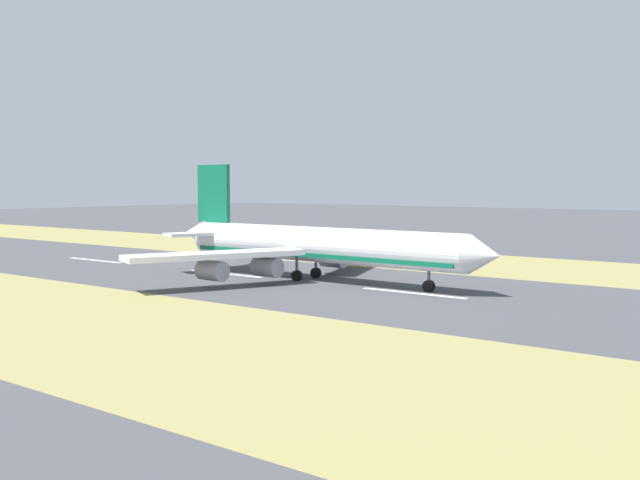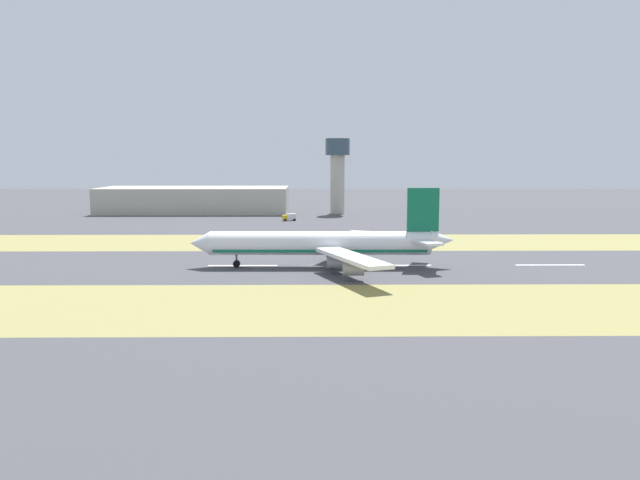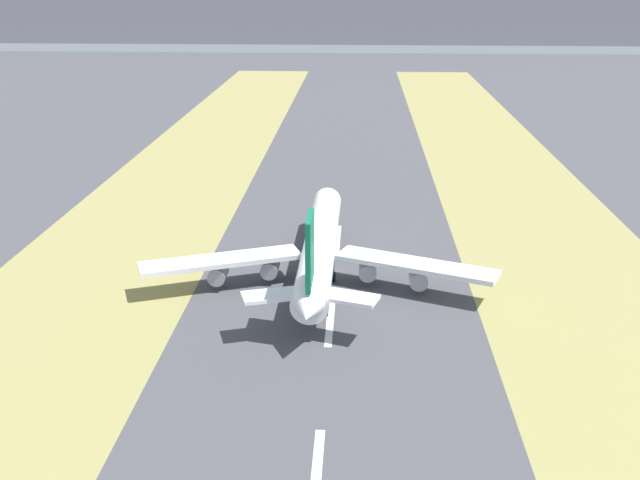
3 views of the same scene
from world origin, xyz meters
name	(u,v)px [view 3 (image 3 of 3)]	position (x,y,z in m)	size (l,w,h in m)	color
ground_plane	(335,271)	(0.00, 0.00, 0.00)	(800.00, 800.00, 0.00)	#424247
grass_median_west	(105,266)	(-45.00, 0.00, 0.00)	(40.00, 600.00, 0.01)	olive
grass_median_east	(572,276)	(45.00, 0.00, 0.00)	(40.00, 600.00, 0.01)	olive
centreline_dash_near	(316,475)	(0.00, -61.91, 0.01)	(1.20, 18.00, 0.01)	silver
centreline_dash_mid	(330,321)	(0.00, -21.91, 0.01)	(1.20, 18.00, 0.01)	silver
centreline_dash_far	(337,239)	(0.00, 18.09, 0.01)	(1.20, 18.00, 0.01)	silver
airplane_main_jet	(319,248)	(-2.73, -3.81, 6.02)	(64.13, 67.04, 20.20)	white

